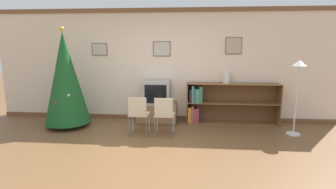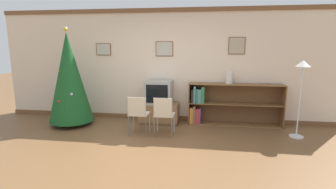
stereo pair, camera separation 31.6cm
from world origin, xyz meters
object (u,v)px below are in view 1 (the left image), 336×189
(christmas_tree, at_px, (65,78))
(television, at_px, (157,92))
(folding_chair_right, at_px, (164,114))
(standing_lamp, at_px, (298,78))
(folding_chair_left, at_px, (138,113))
(tv_console, at_px, (157,113))
(vase, at_px, (227,77))
(bookshelf, at_px, (218,103))

(christmas_tree, height_order, television, christmas_tree)
(folding_chair_right, relative_size, standing_lamp, 0.53)
(television, relative_size, folding_chair_left, 0.74)
(television, bearing_deg, christmas_tree, -167.17)
(tv_console, relative_size, folding_chair_right, 1.13)
(folding_chair_right, bearing_deg, folding_chair_left, 180.00)
(tv_console, relative_size, vase, 3.29)
(folding_chair_right, distance_m, standing_lamp, 2.80)
(bookshelf, bearing_deg, folding_chair_left, -148.44)
(christmas_tree, relative_size, folding_chair_right, 2.73)
(television, relative_size, bookshelf, 0.28)
(bookshelf, bearing_deg, tv_console, -175.22)
(folding_chair_left, distance_m, standing_lamp, 3.31)
(tv_console, bearing_deg, folding_chair_right, -74.01)
(vase, bearing_deg, folding_chair_right, -141.58)
(christmas_tree, xyz_separation_m, television, (2.00, 0.46, -0.36))
(television, distance_m, standing_lamp, 3.04)
(tv_console, bearing_deg, folding_chair_left, -105.99)
(bookshelf, xyz_separation_m, vase, (0.18, 0.02, 0.63))
(bookshelf, height_order, vase, vase)
(tv_console, distance_m, bookshelf, 1.47)
(tv_console, xyz_separation_m, folding_chair_right, (0.27, -0.93, 0.23))
(christmas_tree, height_order, standing_lamp, christmas_tree)
(christmas_tree, bearing_deg, standing_lamp, -1.48)
(bookshelf, bearing_deg, christmas_tree, -170.47)
(tv_console, relative_size, standing_lamp, 0.60)
(christmas_tree, relative_size, vase, 7.97)
(television, bearing_deg, standing_lamp, -11.18)
(vase, bearing_deg, tv_console, -174.93)
(vase, bearing_deg, christmas_tree, -170.57)
(tv_console, xyz_separation_m, standing_lamp, (2.95, -0.59, 0.95))
(standing_lamp, bearing_deg, christmas_tree, 178.52)
(folding_chair_left, xyz_separation_m, standing_lamp, (3.22, 0.35, 0.72))
(television, xyz_separation_m, standing_lamp, (2.95, -0.58, 0.44))
(christmas_tree, relative_size, tv_console, 2.42)
(television, distance_m, folding_chair_left, 1.01)
(vase, bearing_deg, bookshelf, -172.53)
(christmas_tree, relative_size, folding_chair_left, 2.73)
(television, distance_m, bookshelf, 1.48)
(folding_chair_right, xyz_separation_m, bookshelf, (1.18, 1.05, 0.00))
(standing_lamp, bearing_deg, tv_console, 168.77)
(tv_console, distance_m, folding_chair_right, 1.00)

